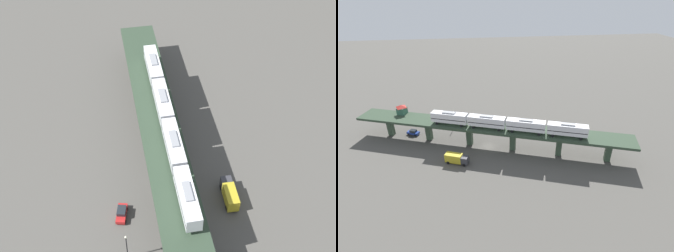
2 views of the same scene
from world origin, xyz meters
The scene contains 8 objects.
ground_plane centered at (0.00, 0.00, 0.00)m, with size 400.00×400.00×0.00m, color #4C4944.
elevated_viaduct centered at (-0.06, -0.17, 6.69)m, with size 39.07×89.41×7.80m.
subway_train centered at (-3.53, -5.66, 10.34)m, with size 19.51×47.80×4.45m.
signal_hut centered at (13.15, 29.43, 9.60)m, with size 4.12×4.12×3.40m.
street_car_blue centered at (11.34, 26.60, 0.94)m, with size 3.44×4.75×1.89m.
street_car_red centered at (11.88, 3.16, 0.94)m, with size 3.93×4.66×1.89m.
delivery_truck centered at (-8.38, 10.27, 1.76)m, with size 4.72×7.52×3.20m.
street_lamp centered at (14.85, 11.75, 4.11)m, with size 0.44×0.44×6.94m.
Camera 2 is at (-75.15, 3.94, 49.05)m, focal length 28.00 mm.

